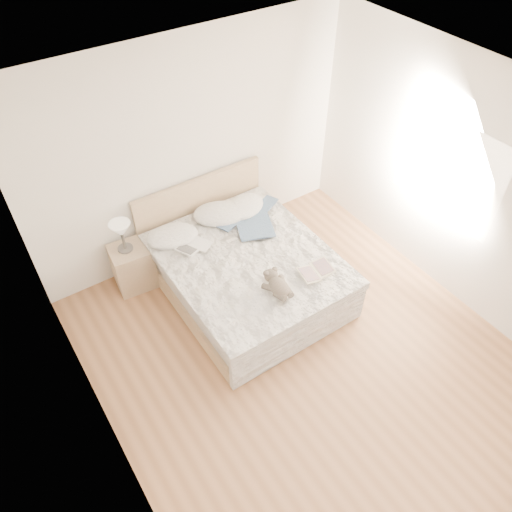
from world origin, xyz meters
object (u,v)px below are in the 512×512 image
bed (244,271)px  table_lamp (121,231)px  childrens_book (316,271)px  nightstand (133,266)px  photo_book (194,247)px  teddy_bear (279,291)px

bed → table_lamp: (-1.06, 0.83, 0.52)m
childrens_book → nightstand: bearing=143.9°
nightstand → table_lamp: table_lamp is taller
bed → nightstand: bed is taller
nightstand → childrens_book: bearing=-45.2°
photo_book → childrens_book: bearing=-76.1°
nightstand → table_lamp: 0.55m
bed → teddy_bear: bed is taller
bed → nightstand: (-1.03, 0.80, -0.03)m
photo_book → bed: bearing=-65.7°
childrens_book → photo_book: bearing=139.6°
teddy_bear → table_lamp: bearing=122.3°
bed → teddy_bear: bearing=-93.3°
table_lamp → photo_book: (0.62, -0.47, -0.20)m
nightstand → teddy_bear: size_ratio=1.64×
nightstand → photo_book: bearing=-37.2°
bed → childrens_book: (0.46, -0.70, 0.32)m
childrens_book → table_lamp: bearing=144.1°
photo_book → teddy_bear: bearing=-96.5°
photo_book → nightstand: bearing=116.1°
photo_book → teddy_bear: size_ratio=1.02×
table_lamp → nightstand: bearing=-37.8°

